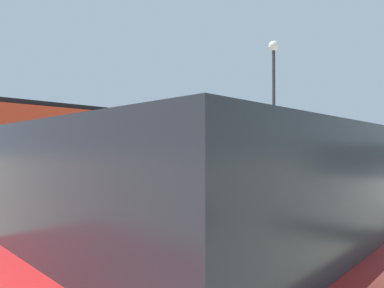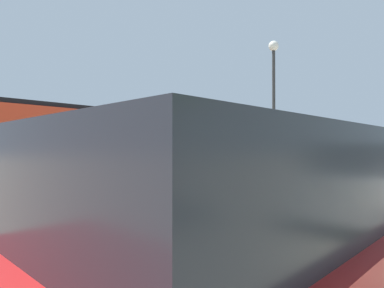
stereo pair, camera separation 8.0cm
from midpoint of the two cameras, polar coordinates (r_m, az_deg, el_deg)
name	(u,v)px [view 2 (the right image)]	position (r m, az deg, el deg)	size (l,w,h in m)	color
ground_plane	(128,181)	(16.87, -10.95, -6.30)	(120.00, 120.00, 0.00)	gray
locomotive	(111,139)	(20.19, -13.86, 0.85)	(3.19, 18.01, 3.86)	red
parked_car_red	(237,256)	(2.42, 8.74, -18.74)	(1.93, 4.21, 1.79)	red
lamp_post	(274,83)	(17.71, 14.14, 10.17)	(0.52, 0.52, 7.19)	#2D2D2D
platform_fence	(252,162)	(19.14, 10.57, -3.15)	(0.05, 7.28, 1.27)	black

